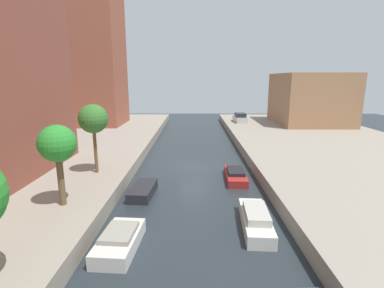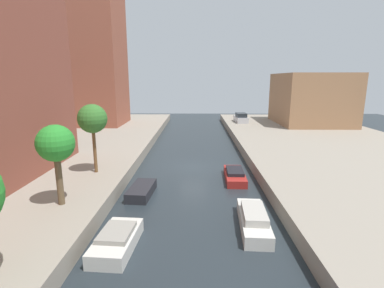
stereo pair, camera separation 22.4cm
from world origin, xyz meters
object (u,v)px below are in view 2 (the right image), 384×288
object	(u,v)px
apartment_tower_far	(86,30)
moored_boat_right_2	(235,175)
moored_boat_left_1	(117,240)
moored_boat_left_2	(141,191)
parked_car	(241,118)
street_tree_2	(92,119)
low_block_right	(311,99)
moored_boat_right_1	(254,220)
street_tree_1	(56,145)

from	to	relation	value
apartment_tower_far	moored_boat_right_2	xyz separation A→B (m)	(19.29, -22.64, -14.41)
moored_boat_left_1	moored_boat_left_2	bearing A→B (deg)	90.30
parked_car	street_tree_2	bearing A→B (deg)	-119.37
low_block_right	street_tree_2	xyz separation A→B (m)	(-25.30, -24.86, 0.14)
moored_boat_left_2	parked_car	bearing A→B (deg)	68.68
street_tree_2	moored_boat_right_1	xyz separation A→B (m)	(10.59, -6.37, -4.53)
moored_boat_left_2	moored_boat_right_1	bearing A→B (deg)	-32.60
street_tree_1	low_block_right	bearing A→B (deg)	50.39
street_tree_2	moored_boat_right_2	world-z (taller)	street_tree_2
apartment_tower_far	moored_boat_right_1	size ratio (longest dim) A/B	6.00
apartment_tower_far	street_tree_1	size ratio (longest dim) A/B	6.14
moored_boat_left_2	moored_boat_right_2	bearing A→B (deg)	25.60
street_tree_1	moored_boat_left_1	xyz separation A→B (m)	(3.78, -2.70, -4.00)
apartment_tower_far	street_tree_2	world-z (taller)	apartment_tower_far
moored_boat_left_1	moored_boat_left_2	distance (m)	6.42
moored_boat_left_2	moored_boat_right_1	world-z (taller)	moored_boat_right_1
low_block_right	street_tree_2	size ratio (longest dim) A/B	2.33
low_block_right	moored_boat_right_1	size ratio (longest dim) A/B	2.58
street_tree_1	moored_boat_left_2	bearing A→B (deg)	44.75
low_block_right	moored_boat_left_2	distance (m)	34.72
low_block_right	moored_boat_right_2	size ratio (longest dim) A/B	2.81
apartment_tower_far	moored_boat_left_1	xyz separation A→B (m)	(12.48, -32.33, -14.36)
street_tree_2	parked_car	bearing A→B (deg)	60.63
parked_car	moored_boat_left_1	size ratio (longest dim) A/B	1.14
street_tree_1	moored_boat_right_2	size ratio (longest dim) A/B	1.06
moored_boat_right_1	parked_car	bearing A→B (deg)	82.71
apartment_tower_far	moored_boat_left_2	bearing A→B (deg)	-64.34
street_tree_1	parked_car	world-z (taller)	street_tree_1
parked_car	moored_boat_left_1	distance (m)	36.36
apartment_tower_far	moored_boat_right_1	xyz separation A→B (m)	(19.29, -30.29, -14.31)
low_block_right	parked_car	distance (m)	11.10
moored_boat_left_1	moored_boat_right_2	bearing A→B (deg)	54.94
moored_boat_right_2	low_block_right	bearing A→B (deg)	58.03
moored_boat_right_2	moored_boat_left_2	bearing A→B (deg)	-154.40
moored_boat_left_2	moored_boat_right_1	size ratio (longest dim) A/B	0.74
low_block_right	street_tree_2	bearing A→B (deg)	-135.50
street_tree_1	moored_boat_left_2	xyz separation A→B (m)	(3.75, 3.72, -4.07)
street_tree_1	apartment_tower_far	bearing A→B (deg)	106.37
street_tree_2	moored_boat_left_1	distance (m)	10.30
moored_boat_left_1	moored_boat_right_2	xyz separation A→B (m)	(6.80, 9.69, -0.05)
street_tree_2	moored_boat_right_2	size ratio (longest dim) A/B	1.20
moored_boat_right_1	street_tree_1	bearing A→B (deg)	176.43
apartment_tower_far	street_tree_1	world-z (taller)	apartment_tower_far
parked_car	moored_boat_left_2	xyz separation A→B (m)	(-11.01, -28.22, -1.30)
street_tree_2	street_tree_1	bearing A→B (deg)	-90.00
street_tree_1	street_tree_2	world-z (taller)	street_tree_2
low_block_right	moored_boat_left_2	world-z (taller)	low_block_right
street_tree_2	moored_boat_right_1	size ratio (longest dim) A/B	1.11
apartment_tower_far	parked_car	xyz separation A→B (m)	(23.46, 2.31, -13.14)
apartment_tower_far	low_block_right	xyz separation A→B (m)	(34.00, 0.94, -9.92)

